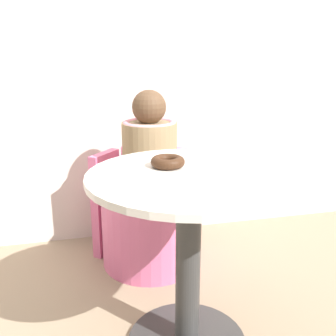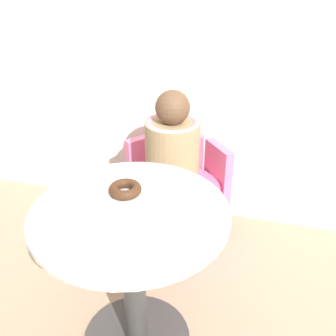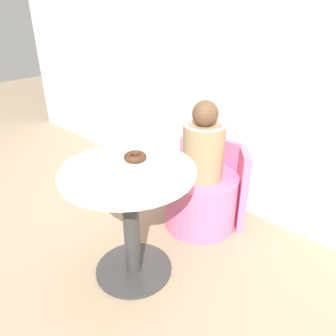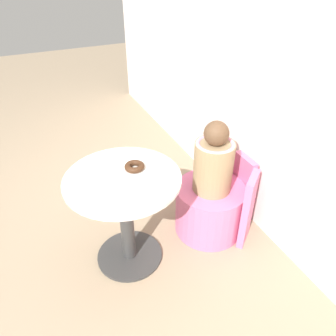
{
  "view_description": "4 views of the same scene",
  "coord_description": "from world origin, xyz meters",
  "px_view_note": "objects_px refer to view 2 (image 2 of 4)",
  "views": [
    {
      "loc": [
        -0.41,
        -1.19,
        1.11
      ],
      "look_at": [
        -0.02,
        0.43,
        0.62
      ],
      "focal_mm": 42.0,
      "sensor_mm": 36.0,
      "label": 1
    },
    {
      "loc": [
        0.4,
        -1.01,
        1.53
      ],
      "look_at": [
        0.01,
        0.45,
        0.67
      ],
      "focal_mm": 42.0,
      "sensor_mm": 36.0,
      "label": 2
    },
    {
      "loc": [
        1.18,
        -0.89,
        1.49
      ],
      "look_at": [
        0.0,
        0.34,
        0.62
      ],
      "focal_mm": 35.0,
      "sensor_mm": 36.0,
      "label": 3
    },
    {
      "loc": [
        1.55,
        -0.37,
        1.87
      ],
      "look_at": [
        -0.01,
        0.36,
        0.7
      ],
      "focal_mm": 35.0,
      "sensor_mm": 36.0,
      "label": 4
    }
  ],
  "objects_px": {
    "round_table": "(133,256)",
    "donut": "(125,189)",
    "tub_chair": "(172,217)",
    "child_figure": "(172,148)"
  },
  "relations": [
    {
      "from": "donut",
      "to": "round_table",
      "type": "bearing_deg",
      "value": -61.56
    },
    {
      "from": "tub_chair",
      "to": "child_figure",
      "type": "height_order",
      "value": "child_figure"
    },
    {
      "from": "tub_chair",
      "to": "child_figure",
      "type": "relative_size",
      "value": 0.97
    },
    {
      "from": "donut",
      "to": "tub_chair",
      "type": "bearing_deg",
      "value": 85.81
    },
    {
      "from": "child_figure",
      "to": "donut",
      "type": "xyz_separation_m",
      "value": [
        -0.04,
        -0.56,
        0.09
      ]
    },
    {
      "from": "child_figure",
      "to": "round_table",
      "type": "bearing_deg",
      "value": -88.94
    },
    {
      "from": "round_table",
      "to": "tub_chair",
      "type": "xyz_separation_m",
      "value": [
        -0.01,
        0.66,
        -0.29
      ]
    },
    {
      "from": "round_table",
      "to": "donut",
      "type": "height_order",
      "value": "donut"
    },
    {
      "from": "child_figure",
      "to": "donut",
      "type": "height_order",
      "value": "child_figure"
    },
    {
      "from": "round_table",
      "to": "child_figure",
      "type": "distance_m",
      "value": 0.68
    }
  ]
}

